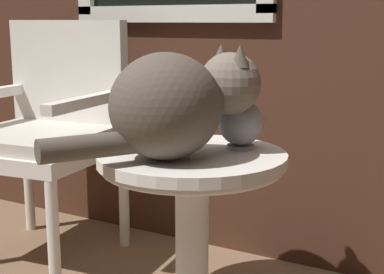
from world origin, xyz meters
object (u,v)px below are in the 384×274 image
Objects in this scene: wicker_side_table at (192,207)px; pewter_vase_with_ivy at (241,118)px; cat at (176,103)px; wicker_chair at (46,125)px.

pewter_vase_with_ivy is (0.11, 0.13, 0.28)m from wicker_side_table.
wicker_chair is at bearing 161.53° from cat.
wicker_side_table is at bearing -12.52° from wicker_chair.
wicker_side_table is 0.95× the size of cat.
cat is 2.06× the size of pewter_vase_with_ivy.
wicker_chair reaches higher than cat.
pewter_vase_with_ivy is at bearing 50.92° from wicker_side_table.
wicker_chair reaches higher than wicker_side_table.
wicker_side_table is 0.62× the size of wicker_chair.
wicker_chair is 0.84m from cat.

